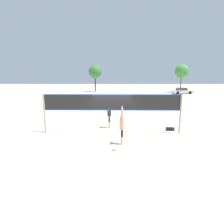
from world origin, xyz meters
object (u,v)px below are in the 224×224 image
tree_left_cluster (182,71)px  player_blocker (109,112)px  volleyball_net (112,105)px  parked_car_near (182,91)px  tree_right_cluster (95,72)px  player_spiker (122,125)px  volleyball (115,148)px  gear_bag (170,129)px

tree_left_cluster → player_blocker: bearing=-117.6°
volleyball_net → parked_car_near: size_ratio=1.87×
parked_car_near → tree_right_cluster: bearing=158.1°
player_spiker → tree_left_cluster: (15.89, 34.95, 4.15)m
player_spiker → volleyball: 1.28m
player_spiker → parked_car_near: size_ratio=0.43×
volleyball_net → tree_right_cluster: size_ratio=1.27×
volleyball_net → volleyball: size_ratio=37.31×
volleyball_net → tree_left_cluster: tree_left_cluster is taller
volleyball → gear_bag: size_ratio=0.45×
gear_bag → tree_right_cluster: 37.19m
player_blocker → tree_right_cluster: 35.71m
gear_bag → volleyball_net: bearing=-171.4°
volleyball_net → tree_right_cluster: bearing=97.9°
player_spiker → tree_left_cluster: bearing=-24.4°
volleyball_net → player_blocker: 1.36m
player_blocker → parked_car_near: bearing=150.9°
volleyball_net → player_spiker: bearing=-74.1°
player_blocker → tree_right_cluster: size_ratio=0.31×
player_blocker → tree_left_cluster: size_ratio=0.31×
volleyball → tree_left_cluster: tree_left_cluster is taller
player_spiker → tree_right_cluster: tree_right_cluster is taller
volleyball → tree_left_cluster: bearing=65.6°
volleyball_net → player_blocker: bearing=100.3°
volleyball_net → volleyball: (0.20, -2.77, -1.69)m
volleyball_net → tree_right_cluster: (-5.07, 36.32, 3.36)m
volleyball → tree_right_cluster: 39.76m
volleyball_net → gear_bag: size_ratio=16.72×
volleyball_net → parked_car_near: (15.60, 29.58, -1.19)m
volleyball → tree_right_cluster: (-5.27, 39.08, 5.05)m
tree_left_cluster → tree_right_cluster: 21.77m
volleyball_net → parked_car_near: 33.47m
player_spiker → parked_car_near: 34.96m
gear_bag → parked_car_near: size_ratio=0.11×
volleyball_net → gear_bag: volleyball_net is taller
player_spiker → parked_car_near: player_spiker is taller
parked_car_near → tree_right_cluster: 22.21m
tree_right_cluster → parked_car_near: bearing=-18.0°
player_blocker → gear_bag: size_ratio=4.11×
player_spiker → player_blocker: bearing=13.8°
gear_bag → tree_left_cluster: tree_left_cluster is taller
player_blocker → tree_right_cluster: (-4.86, 35.15, 4.03)m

